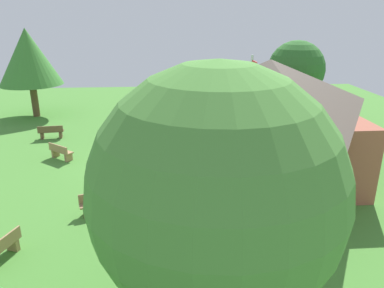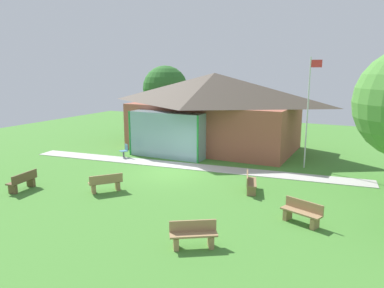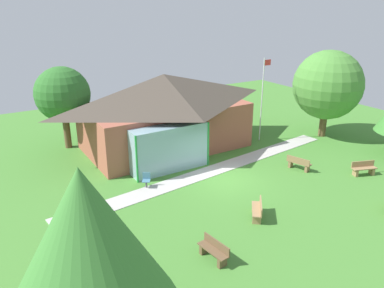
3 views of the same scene
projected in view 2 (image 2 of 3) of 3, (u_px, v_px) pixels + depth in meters
ground_plane at (173, 172)px, 20.03m from camera, size 44.00×44.00×0.00m
pavilion at (212, 110)px, 25.45m from camera, size 11.83×8.00×5.23m
footpath at (186, 166)px, 21.27m from camera, size 20.04×3.54×0.03m
flagpole at (308, 109)px, 20.27m from camera, size 0.64×0.08×6.13m
bench_front_left at (23, 182)px, 17.05m from camera, size 0.62×1.54×0.84m
bench_mid_right at (250, 183)px, 16.83m from camera, size 0.88×1.56×0.84m
bench_lawn_far_right at (302, 213)px, 13.35m from camera, size 1.56×0.93×0.84m
bench_front_right at (193, 235)px, 11.59m from camera, size 1.50×1.18×0.84m
bench_front_center at (106, 183)px, 16.80m from camera, size 1.28×1.44×0.84m
patio_chair_west at (125, 151)px, 23.22m from camera, size 0.61×0.61×0.86m
tree_behind_pavilion_left at (165, 89)px, 31.02m from camera, size 3.76×3.76×5.77m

